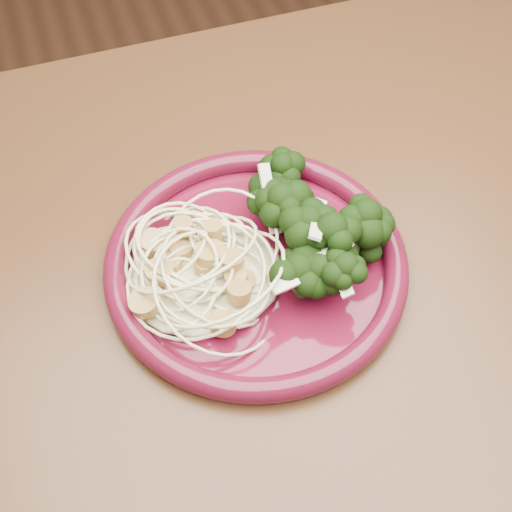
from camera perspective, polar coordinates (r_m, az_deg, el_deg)
name	(u,v)px	position (r m, az deg, el deg)	size (l,w,h in m)	color
dining_table	(169,424)	(0.65, -6.96, -13.23)	(1.20, 0.80, 0.75)	#472814
dinner_plate	(256,264)	(0.60, 0.00, -0.61)	(0.26, 0.26, 0.02)	#510B1D
spaghetti_pile	(204,270)	(0.58, -4.17, -1.16)	(0.13, 0.11, 0.03)	beige
scallop_cluster	(202,244)	(0.55, -4.38, 0.93)	(0.12, 0.12, 0.04)	tan
broccoli_pile	(318,229)	(0.59, 5.01, 2.15)	(0.09, 0.16, 0.05)	black
onion_garnish	(321,203)	(0.57, 5.25, 4.25)	(0.07, 0.10, 0.05)	beige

